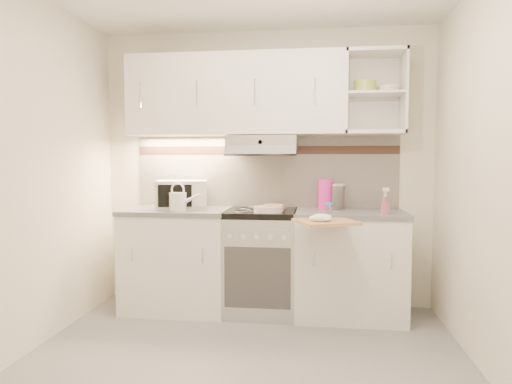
# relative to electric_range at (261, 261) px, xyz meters

# --- Properties ---
(ground) EXTENTS (3.00, 3.00, 0.00)m
(ground) POSITION_rel_electric_range_xyz_m (0.00, -1.10, -0.45)
(ground) COLOR gray
(ground) RESTS_ON ground
(room_shell) EXTENTS (3.04, 2.84, 2.52)m
(room_shell) POSITION_rel_electric_range_xyz_m (0.00, -0.73, 1.18)
(room_shell) COLOR silver
(room_shell) RESTS_ON ground
(base_cabinet_left) EXTENTS (0.90, 0.60, 0.86)m
(base_cabinet_left) POSITION_rel_electric_range_xyz_m (-0.75, 0.00, -0.02)
(base_cabinet_left) COLOR white
(base_cabinet_left) RESTS_ON ground
(worktop_left) EXTENTS (0.92, 0.62, 0.04)m
(worktop_left) POSITION_rel_electric_range_xyz_m (-0.75, 0.00, 0.43)
(worktop_left) COLOR slate
(worktop_left) RESTS_ON base_cabinet_left
(base_cabinet_right) EXTENTS (0.90, 0.60, 0.86)m
(base_cabinet_right) POSITION_rel_electric_range_xyz_m (0.75, 0.00, -0.02)
(base_cabinet_right) COLOR white
(base_cabinet_right) RESTS_ON ground
(worktop_right) EXTENTS (0.92, 0.62, 0.04)m
(worktop_right) POSITION_rel_electric_range_xyz_m (0.75, 0.00, 0.43)
(worktop_right) COLOR slate
(worktop_right) RESTS_ON base_cabinet_right
(electric_range) EXTENTS (0.60, 0.60, 0.90)m
(electric_range) POSITION_rel_electric_range_xyz_m (0.00, 0.00, 0.00)
(electric_range) COLOR #B7B7BC
(electric_range) RESTS_ON ground
(microwave) EXTENTS (0.50, 0.41, 0.25)m
(microwave) POSITION_rel_electric_range_xyz_m (-0.72, 0.05, 0.57)
(microwave) COLOR silver
(microwave) RESTS_ON worktop_left
(watering_can) EXTENTS (0.28, 0.14, 0.24)m
(watering_can) POSITION_rel_electric_range_xyz_m (-0.69, -0.15, 0.54)
(watering_can) COLOR white
(watering_can) RESTS_ON worktop_left
(plate_stack) EXTENTS (0.25, 0.25, 0.05)m
(plate_stack) POSITION_rel_electric_range_xyz_m (0.07, -0.13, 0.47)
(plate_stack) COLOR silver
(plate_stack) RESTS_ON electric_range
(bread_loaf) EXTENTS (0.18, 0.18, 0.04)m
(bread_loaf) POSITION_rel_electric_range_xyz_m (0.11, 0.04, 0.47)
(bread_loaf) COLOR #AC6343
(bread_loaf) RESTS_ON electric_range
(pink_pitcher) EXTENTS (0.14, 0.13, 0.26)m
(pink_pitcher) POSITION_rel_electric_range_xyz_m (0.55, 0.20, 0.58)
(pink_pitcher) COLOR #E629A1
(pink_pitcher) RESTS_ON worktop_right
(glass_jar) EXTENTS (0.12, 0.12, 0.23)m
(glass_jar) POSITION_rel_electric_range_xyz_m (0.66, 0.12, 0.56)
(glass_jar) COLOR white
(glass_jar) RESTS_ON worktop_right
(spice_jar) EXTENTS (0.06, 0.06, 0.09)m
(spice_jar) POSITION_rel_electric_range_xyz_m (0.57, -0.22, 0.50)
(spice_jar) COLOR silver
(spice_jar) RESTS_ON worktop_right
(spray_bottle) EXTENTS (0.09, 0.09, 0.22)m
(spray_bottle) POSITION_rel_electric_range_xyz_m (1.01, -0.16, 0.54)
(spray_bottle) COLOR pink
(spray_bottle) RESTS_ON worktop_right
(cutting_board) EXTENTS (0.52, 0.50, 0.02)m
(cutting_board) POSITION_rel_electric_range_xyz_m (0.54, -0.48, 0.42)
(cutting_board) COLOR tan
(cutting_board) RESTS_ON base_cabinet_right
(dish_towel) EXTENTS (0.28, 0.26, 0.06)m
(dish_towel) POSITION_rel_electric_range_xyz_m (0.51, -0.51, 0.46)
(dish_towel) COLOR silver
(dish_towel) RESTS_ON cutting_board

